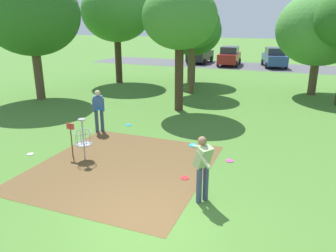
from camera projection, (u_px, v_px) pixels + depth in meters
ground_plane at (145, 221)px, 7.49m from camera, size 160.00×160.00×0.00m
dirt_tee_pad at (122, 167)px, 10.25m from camera, size 5.15×5.59×0.01m
disc_golf_basket at (82, 137)px, 10.60m from camera, size 0.98×0.58×1.39m
player_foreground_watching at (203, 165)px, 8.05m from camera, size 0.81×0.96×1.71m
player_throwing at (99, 108)px, 13.25m from camera, size 0.48×0.45×1.71m
frisbee_near_basket at (230, 161)px, 10.68m from camera, size 0.25×0.25×0.02m
frisbee_by_tee at (185, 178)px, 9.51m from camera, size 0.25×0.25×0.02m
frisbee_mid_grass at (128, 125)px, 14.30m from camera, size 0.26×0.26×0.02m
frisbee_far_right at (30, 154)px, 11.20m from camera, size 0.21×0.21×0.02m
tree_near_right at (31, 14)px, 17.66m from camera, size 5.18×5.18×6.86m
tree_mid_center at (320, 29)px, 19.02m from camera, size 4.96×4.96×5.97m
tree_mid_right at (180, 18)px, 15.36m from camera, size 3.54×3.54×5.99m
tree_far_left at (116, 12)px, 22.67m from camera, size 4.79×4.79×6.93m
tree_far_center at (193, 31)px, 22.88m from camera, size 3.95×3.95×5.30m
tree_far_right at (192, 25)px, 19.42m from camera, size 3.33×3.33×5.53m
parking_lot_strip at (266, 67)px, 31.95m from camera, size 36.00×6.00×0.01m
parked_car_leftmost at (200, 54)px, 34.67m from camera, size 2.05×4.24×1.84m
parked_car_center_left at (229, 56)px, 32.80m from camera, size 2.16×4.30×1.84m
parked_car_center_right at (274, 57)px, 31.61m from camera, size 2.76×4.51×1.84m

